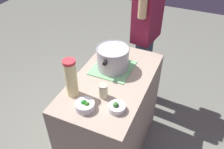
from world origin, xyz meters
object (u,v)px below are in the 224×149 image
at_px(mason_jar, 103,91).
at_px(broccoli_bowl_center, 117,107).
at_px(cooking_pot, 113,58).
at_px(person_cook, 146,34).
at_px(lemonade_pitcher, 71,78).
at_px(broccoli_bowl_front, 85,106).

height_order(mason_jar, broccoli_bowl_center, mason_jar).
height_order(cooking_pot, broccoli_bowl_center, cooking_pot).
distance_m(cooking_pot, person_cook, 0.67).
distance_m(broccoli_bowl_center, person_cook, 1.10).
bearing_deg(person_cook, lemonade_pitcher, 167.28).
bearing_deg(mason_jar, person_cook, -0.98).
xyz_separation_m(mason_jar, person_cook, (1.01, -0.02, -0.03)).
height_order(broccoli_bowl_front, broccoli_bowl_center, broccoli_bowl_center).
xyz_separation_m(mason_jar, broccoli_bowl_center, (-0.08, -0.14, -0.03)).
bearing_deg(cooking_pot, lemonade_pitcher, 160.59).
distance_m(mason_jar, broccoli_bowl_center, 0.17).
relative_size(cooking_pot, broccoli_bowl_center, 2.80).
relative_size(mason_jar, person_cook, 0.07).
xyz_separation_m(cooking_pot, mason_jar, (-0.35, -0.08, -0.05)).
bearing_deg(broccoli_bowl_front, person_cook, -4.08).
bearing_deg(mason_jar, cooking_pot, 12.37).
distance_m(lemonade_pitcher, mason_jar, 0.25).
bearing_deg(broccoli_bowl_front, lemonade_pitcher, 57.97).
relative_size(lemonade_pitcher, person_cook, 0.18).
relative_size(broccoli_bowl_front, person_cook, 0.08).
bearing_deg(broccoli_bowl_center, cooking_pot, 26.74).
bearing_deg(lemonade_pitcher, mason_jar, -74.22).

